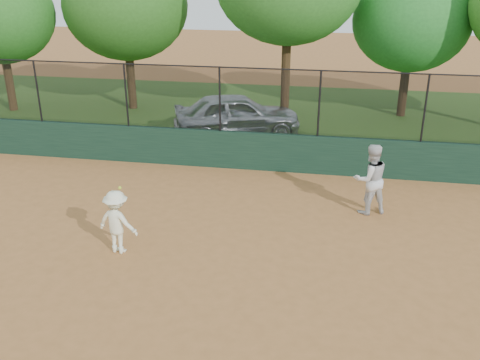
% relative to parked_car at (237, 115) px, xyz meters
% --- Properties ---
extents(ground, '(80.00, 80.00, 0.00)m').
position_rel_parked_car_xyz_m(ground, '(0.59, -9.33, -0.80)').
color(ground, '#A96A36').
rests_on(ground, ground).
extents(back_wall, '(26.00, 0.20, 1.20)m').
position_rel_parked_car_xyz_m(back_wall, '(0.59, -3.33, -0.20)').
color(back_wall, '#183525').
rests_on(back_wall, ground).
extents(grass_strip, '(36.00, 12.00, 0.01)m').
position_rel_parked_car_xyz_m(grass_strip, '(0.59, 2.67, -0.79)').
color(grass_strip, '#2A4C17').
rests_on(grass_strip, ground).
extents(parked_car, '(5.02, 3.28, 1.59)m').
position_rel_parked_car_xyz_m(parked_car, '(0.00, 0.00, 0.00)').
color(parked_car, '#A3A8AD').
rests_on(parked_car, ground).
extents(player_second, '(1.12, 1.01, 1.87)m').
position_rel_parked_car_xyz_m(player_second, '(4.56, -5.87, 0.14)').
color(player_second, silver).
rests_on(player_second, ground).
extents(player_main, '(1.05, 0.74, 1.75)m').
position_rel_parked_car_xyz_m(player_main, '(-1.07, -8.93, -0.05)').
color(player_main, white).
rests_on(player_main, ground).
extents(fence_assembly, '(26.00, 0.06, 2.00)m').
position_rel_parked_car_xyz_m(fence_assembly, '(0.56, -3.33, 1.44)').
color(fence_assembly, black).
rests_on(fence_assembly, back_wall).
extents(tree_1, '(5.20, 4.73, 6.60)m').
position_rel_parked_car_xyz_m(tree_1, '(-5.24, 3.05, 3.55)').
color(tree_1, '#432D17').
rests_on(tree_1, ground).
extents(tree_3, '(4.64, 4.22, 5.87)m').
position_rel_parked_car_xyz_m(tree_3, '(6.34, 3.87, 3.06)').
color(tree_3, '#382512').
rests_on(tree_3, ground).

